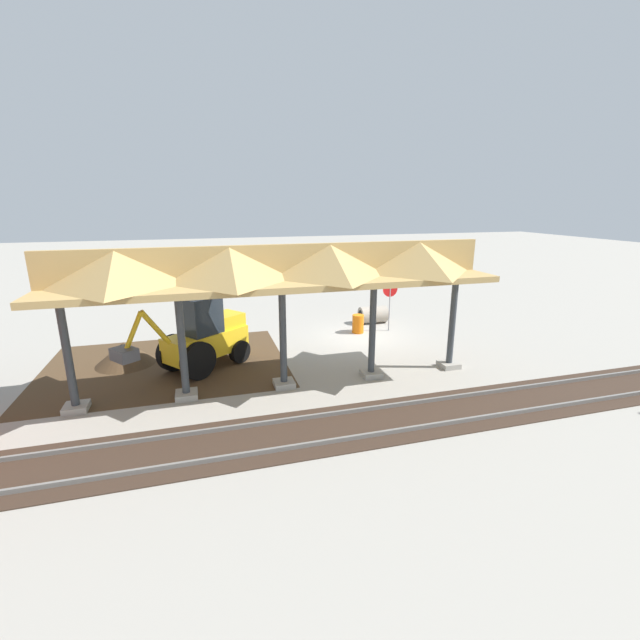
# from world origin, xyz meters

# --- Properties ---
(ground_plane) EXTENTS (120.00, 120.00, 0.00)m
(ground_plane) POSITION_xyz_m (0.00, 0.00, 0.00)
(ground_plane) COLOR #9E998E
(dirt_work_zone) EXTENTS (9.12, 7.00, 0.01)m
(dirt_work_zone) POSITION_xyz_m (8.77, 1.33, 0.00)
(dirt_work_zone) COLOR #4C3823
(dirt_work_zone) RESTS_ON ground
(platform_canopy) EXTENTS (14.21, 3.20, 4.90)m
(platform_canopy) POSITION_xyz_m (4.72, 4.57, 4.16)
(platform_canopy) COLOR #9E998E
(platform_canopy) RESTS_ON ground
(rail_tracks) EXTENTS (60.00, 2.58, 0.15)m
(rail_tracks) POSITION_xyz_m (0.00, 7.82, 0.03)
(rail_tracks) COLOR slate
(rail_tracks) RESTS_ON ground
(stop_sign) EXTENTS (0.76, 0.06, 2.48)m
(stop_sign) POSITION_xyz_m (-1.61, -0.57, 1.79)
(stop_sign) COLOR gray
(stop_sign) RESTS_ON ground
(backhoe) EXTENTS (4.77, 4.05, 2.82)m
(backhoe) POSITION_xyz_m (7.32, 2.02, 1.27)
(backhoe) COLOR yellow
(backhoe) RESTS_ON ground
(dirt_mound) EXTENTS (4.55, 4.55, 1.81)m
(dirt_mound) POSITION_xyz_m (10.33, 0.74, 0.00)
(dirt_mound) COLOR #4C3823
(dirt_mound) RESTS_ON ground
(concrete_pipe) EXTENTS (1.43, 0.91, 0.89)m
(concrete_pipe) POSITION_xyz_m (-1.40, -2.09, 0.45)
(concrete_pipe) COLOR #9E9384
(concrete_pipe) RESTS_ON ground
(traffic_barrel) EXTENTS (0.56, 0.56, 0.90)m
(traffic_barrel) POSITION_xyz_m (-0.01, -0.65, 0.45)
(traffic_barrel) COLOR orange
(traffic_barrel) RESTS_ON ground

